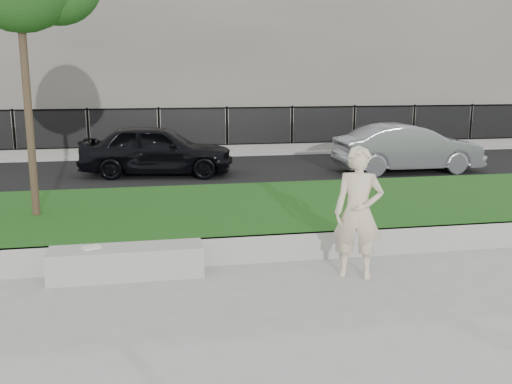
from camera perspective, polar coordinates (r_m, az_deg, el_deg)
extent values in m
plane|color=gray|center=(7.16, -1.94, -9.91)|extent=(90.00, 90.00, 0.00)
cube|color=#12350D|center=(9.94, -4.68, -2.55)|extent=(34.00, 4.00, 0.40)
cube|color=gray|center=(8.06, -3.12, -5.91)|extent=(34.00, 0.08, 0.40)
cube|color=black|center=(15.34, -6.96, 1.76)|extent=(34.00, 7.00, 0.04)
cube|color=gray|center=(19.77, -7.91, 4.07)|extent=(34.00, 3.00, 0.12)
cube|color=slate|center=(18.76, -7.75, 4.22)|extent=(32.00, 0.30, 0.24)
cube|color=black|center=(18.69, -7.81, 6.14)|extent=(32.00, 0.04, 1.50)
cube|color=black|center=(18.64, -7.87, 8.28)|extent=(32.00, 0.05, 0.05)
cube|color=black|center=(18.75, -7.76, 4.62)|extent=(32.00, 0.05, 0.05)
cube|color=#5C5951|center=(26.70, -9.10, 16.60)|extent=(34.00, 10.00, 10.00)
cube|color=gray|center=(7.77, -12.79, -6.83)|extent=(2.00, 0.50, 0.41)
imported|color=beige|center=(7.55, 10.18, -2.05)|extent=(0.75, 0.64, 1.74)
cube|color=silver|center=(7.77, -16.11, -5.34)|extent=(0.26, 0.23, 0.02)
cylinder|color=#38281C|center=(9.70, -22.22, 12.82)|extent=(0.12, 0.12, 5.14)
imported|color=black|center=(15.13, -9.86, 4.18)|extent=(4.13, 2.20, 1.34)
imported|color=gray|center=(15.97, 14.96, 4.25)|extent=(3.91, 1.36, 1.29)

